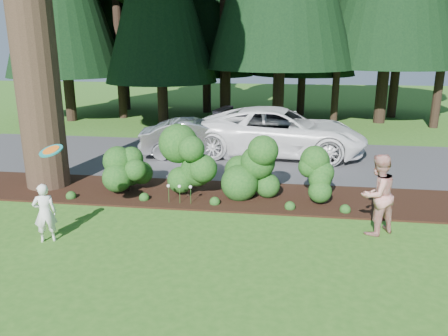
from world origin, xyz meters
The scene contains 11 objects.
ground centered at (0.00, 0.00, 0.00)m, with size 80.00×80.00×0.00m, color #2D611B.
mulch_bed centered at (0.00, 3.25, 0.03)m, with size 16.00×2.50×0.05m, color black.
driveway centered at (0.00, 7.50, 0.01)m, with size 22.00×6.00×0.03m, color #38383A.
shrub_row centered at (0.77, 3.14, 0.81)m, with size 6.53×1.60×1.61m.
lily_cluster centered at (-0.30, 2.40, 0.50)m, with size 0.69×0.09×0.57m.
car_silver_wagon centered at (-0.90, 7.57, 0.73)m, with size 1.47×4.22×1.39m, color #B9B9BE.
car_white_suv centered at (2.20, 8.22, 0.94)m, with size 3.01×6.52×1.81m, color white.
car_dark_suv centered at (2.16, 9.80, 0.80)m, with size 2.15×5.28×1.53m, color black.
child centered at (-2.64, -0.18, 0.66)m, with size 0.48×0.31×1.31m, color white.
adult centered at (4.51, 1.25, 0.93)m, with size 0.90×0.70×1.85m, color #A52016.
frisbee centered at (-2.32, -0.20, 2.05)m, with size 0.52×0.48×0.25m.
Camera 1 is at (2.42, -8.31, 4.15)m, focal length 35.00 mm.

